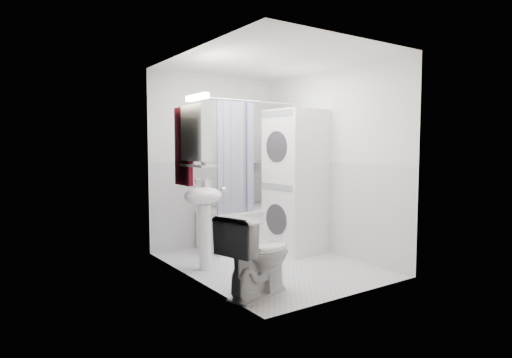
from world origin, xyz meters
TOP-DOWN VIEW (x-y plane):
  - floor at (0.00, 0.00)m, footprint 2.60×2.60m
  - room_walls at (0.00, 0.00)m, footprint 2.60×2.60m
  - wainscot at (0.00, 0.29)m, footprint 1.98×2.58m
  - door at (-0.95, -0.55)m, footprint 0.05×2.00m
  - bathtub at (0.35, 0.92)m, footprint 1.42×0.67m
  - tub_spout at (0.55, 1.25)m, footprint 0.04×0.12m
  - curtain_rod at (0.35, 0.64)m, footprint 1.60×0.02m
  - shower_curtain at (-0.08, 0.64)m, footprint 0.55×0.02m
  - sink at (-0.75, 0.24)m, footprint 0.44×0.37m
  - medicine_cabinet at (-0.90, 0.10)m, footprint 0.13×0.50m
  - shelf at (-0.89, 0.10)m, footprint 0.18×0.54m
  - shower_caddy at (0.60, 1.24)m, footprint 0.22×0.06m
  - towel at (-0.94, 0.35)m, footprint 0.07×0.37m
  - washer_dryer at (0.68, 0.33)m, footprint 0.71×0.70m
  - toilet at (-0.72, -0.78)m, footprint 0.88×0.64m
  - soap_pump at (-0.71, 0.25)m, footprint 0.08×0.17m
  - shelf_bottle at (-0.89, -0.05)m, footprint 0.07×0.18m
  - shelf_cup at (-0.89, 0.22)m, footprint 0.10×0.09m
  - shampoo_a at (0.35, 1.24)m, footprint 0.13×0.17m
  - shampoo_b at (0.47, 1.24)m, footprint 0.08×0.21m

SIDE VIEW (x-z plane):
  - floor at x=0.00m, z-range 0.00..0.00m
  - bathtub at x=0.35m, z-range 0.03..0.57m
  - toilet at x=-0.72m, z-range 0.00..0.77m
  - wainscot at x=0.00m, z-range -0.69..1.89m
  - sink at x=-0.75m, z-range 0.18..1.22m
  - tub_spout at x=0.55m, z-range 0.84..0.88m
  - washer_dryer at x=0.68m, z-range 0.00..1.89m
  - soap_pump at x=-0.71m, z-range 0.91..0.99m
  - door at x=-0.95m, z-range 0.00..2.00m
  - shower_caddy at x=0.60m, z-range 1.14..1.16m
  - shelf at x=-0.89m, z-range 1.19..1.21m
  - shampoo_b at x=0.47m, z-range 1.16..1.24m
  - shampoo_a at x=0.35m, z-range 1.16..1.29m
  - shelf_bottle at x=-0.89m, z-range 1.21..1.28m
  - shower_curtain at x=-0.08m, z-range 0.52..1.98m
  - shelf_cup at x=-0.89m, z-range 1.21..1.31m
  - towel at x=-0.94m, z-range 0.98..1.87m
  - room_walls at x=0.00m, z-range 0.19..2.79m
  - medicine_cabinet at x=-0.90m, z-range 1.21..1.92m
  - curtain_rod at x=0.35m, z-range 1.99..2.01m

